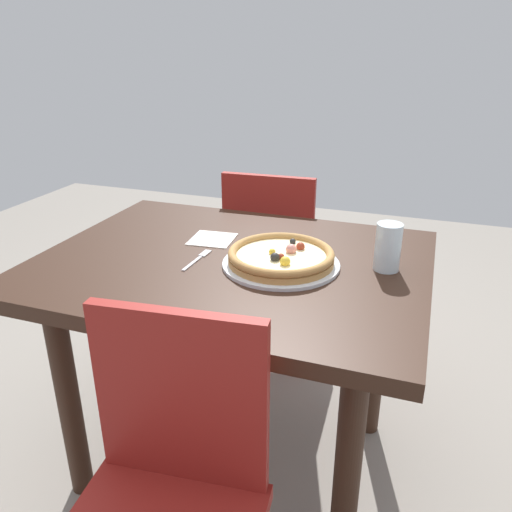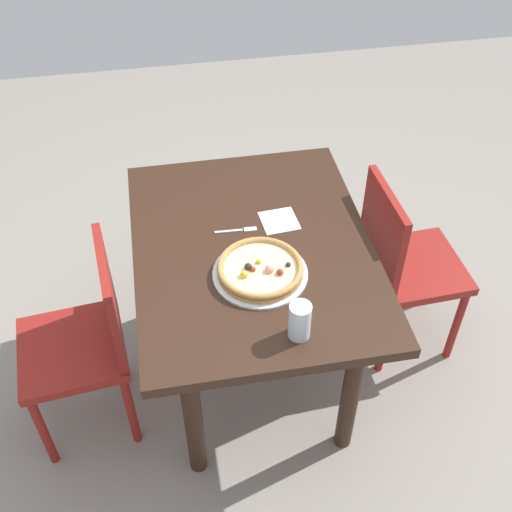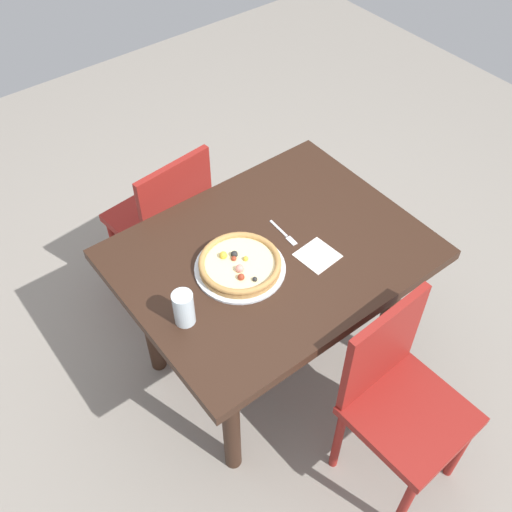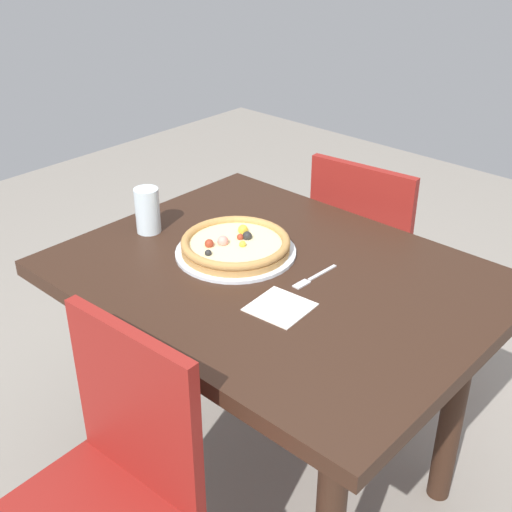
{
  "view_description": "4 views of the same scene",
  "coord_description": "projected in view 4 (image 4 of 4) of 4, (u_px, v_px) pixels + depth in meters",
  "views": [
    {
      "loc": [
        0.54,
        -1.32,
        1.39
      ],
      "look_at": [
        0.08,
        -0.0,
        0.8
      ],
      "focal_mm": 35.8,
      "sensor_mm": 36.0,
      "label": 1
    },
    {
      "loc": [
        1.73,
        -0.3,
        2.42
      ],
      "look_at": [
        0.08,
        -0.0,
        0.8
      ],
      "focal_mm": 44.57,
      "sensor_mm": 36.0,
      "label": 2
    },
    {
      "loc": [
        1.01,
        1.21,
        2.47
      ],
      "look_at": [
        0.08,
        -0.0,
        0.8
      ],
      "focal_mm": 41.8,
      "sensor_mm": 36.0,
      "label": 3
    },
    {
      "loc": [
        -1.01,
        1.19,
        1.68
      ],
      "look_at": [
        0.08,
        -0.0,
        0.8
      ],
      "focal_mm": 46.68,
      "sensor_mm": 36.0,
      "label": 4
    }
  ],
  "objects": [
    {
      "name": "fork",
      "position": [
        312.0,
        278.0,
        1.77
      ],
      "size": [
        0.02,
        0.17,
        0.0
      ],
      "rotation": [
        0.0,
        0.0,
        1.53
      ],
      "color": "silver",
      "rests_on": "dining_table"
    },
    {
      "name": "pizza",
      "position": [
        236.0,
        244.0,
        1.89
      ],
      "size": [
        0.31,
        0.31,
        0.05
      ],
      "color": "#B78447",
      "rests_on": "plate"
    },
    {
      "name": "drinking_glass",
      "position": [
        148.0,
        210.0,
        1.99
      ],
      "size": [
        0.07,
        0.07,
        0.14
      ],
      "primitive_type": "cylinder",
      "color": "silver",
      "rests_on": "dining_table"
    },
    {
      "name": "ground_plane",
      "position": [
        273.0,
        476.0,
        2.18
      ],
      "size": [
        6.0,
        6.0,
        0.0
      ],
      "primitive_type": "plane",
      "color": "gray"
    },
    {
      "name": "dining_table",
      "position": [
        276.0,
        307.0,
        1.86
      ],
      "size": [
        1.16,
        0.9,
        0.78
      ],
      "color": "#331E14",
      "rests_on": "ground"
    },
    {
      "name": "napkin",
      "position": [
        280.0,
        307.0,
        1.65
      ],
      "size": [
        0.15,
        0.15,
        0.0
      ],
      "primitive_type": "cube",
      "rotation": [
        0.0,
        0.0,
        0.08
      ],
      "color": "white",
      "rests_on": "dining_table"
    },
    {
      "name": "plate",
      "position": [
        236.0,
        252.0,
        1.9
      ],
      "size": [
        0.35,
        0.35,
        0.01
      ],
      "primitive_type": "cylinder",
      "color": "silver",
      "rests_on": "dining_table"
    },
    {
      "name": "chair_near",
      "position": [
        371.0,
        259.0,
        2.44
      ],
      "size": [
        0.44,
        0.44,
        0.9
      ],
      "rotation": [
        0.0,
        0.0,
        3.25
      ],
      "color": "maroon",
      "rests_on": "ground"
    },
    {
      "name": "chair_far",
      "position": [
        102.0,
        501.0,
        1.47
      ],
      "size": [
        0.42,
        0.42,
        0.9
      ],
      "rotation": [
        0.0,
        0.0,
        0.05
      ],
      "color": "maroon",
      "rests_on": "ground"
    }
  ]
}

